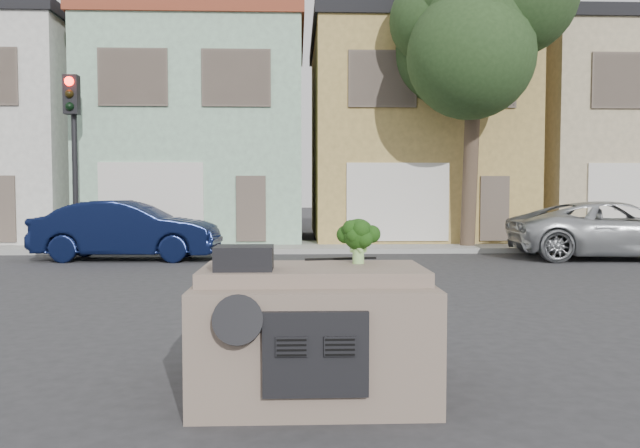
{
  "coord_description": "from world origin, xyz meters",
  "views": [
    {
      "loc": [
        -0.14,
        -8.55,
        1.77
      ],
      "look_at": [
        0.2,
        0.5,
        1.3
      ],
      "focal_mm": 35.0,
      "sensor_mm": 36.0,
      "label": 1
    }
  ],
  "objects": [
    {
      "name": "broccoli",
      "position": [
        0.42,
        -2.93,
        1.33
      ],
      "size": [
        0.48,
        0.48,
        0.42
      ],
      "primitive_type": "cube",
      "rotation": [
        0.0,
        0.0,
        0.97
      ],
      "color": "#15340C",
      "rests_on": "car_dashboard"
    },
    {
      "name": "townhouse_beige",
      "position": [
        11.5,
        14.5,
        3.77
      ],
      "size": [
        7.2,
        8.2,
        7.55
      ],
      "primitive_type": "cube",
      "color": "tan",
      "rests_on": "ground"
    },
    {
      "name": "silver_pickup",
      "position": [
        8.28,
        7.56,
        0.0
      ],
      "size": [
        5.63,
        2.96,
        1.51
      ],
      "primitive_type": "imported",
      "rotation": [
        0.0,
        0.0,
        1.49
      ],
      "color": "#A8ABAE",
      "rests_on": "ground"
    },
    {
      "name": "sidewalk",
      "position": [
        0.0,
        10.5,
        0.07
      ],
      "size": [
        40.0,
        3.0,
        0.15
      ],
      "primitive_type": "cube",
      "color": "gray",
      "rests_on": "ground"
    },
    {
      "name": "car_dashboard",
      "position": [
        0.0,
        -3.0,
        0.56
      ],
      "size": [
        2.0,
        1.8,
        1.12
      ],
      "primitive_type": "cube",
      "color": "#776557",
      "rests_on": "ground"
    },
    {
      "name": "wiper_arm",
      "position": [
        0.28,
        -2.62,
        1.13
      ],
      "size": [
        0.69,
        0.15,
        0.02
      ],
      "primitive_type": "cube",
      "rotation": [
        0.0,
        0.0,
        0.17
      ],
      "color": "black",
      "rests_on": "car_dashboard"
    },
    {
      "name": "townhouse_tan",
      "position": [
        4.0,
        14.5,
        3.77
      ],
      "size": [
        7.2,
        8.2,
        7.55
      ],
      "primitive_type": "cube",
      "color": "tan",
      "rests_on": "ground"
    },
    {
      "name": "navy_sedan",
      "position": [
        -4.52,
        7.74,
        0.0
      ],
      "size": [
        4.71,
        1.78,
        1.54
      ],
      "primitive_type": "imported",
      "rotation": [
        0.0,
        0.0,
        1.54
      ],
      "color": "black",
      "rests_on": "ground"
    },
    {
      "name": "traffic_signal",
      "position": [
        -6.5,
        9.5,
        2.55
      ],
      "size": [
        0.4,
        0.4,
        5.1
      ],
      "primitive_type": "cube",
      "color": "black",
      "rests_on": "ground"
    },
    {
      "name": "townhouse_mint",
      "position": [
        -3.5,
        14.5,
        3.77
      ],
      "size": [
        7.2,
        8.2,
        7.55
      ],
      "primitive_type": "cube",
      "color": "#92BB9D",
      "rests_on": "ground"
    },
    {
      "name": "tree_near",
      "position": [
        5.0,
        9.8,
        4.25
      ],
      "size": [
        4.4,
        4.0,
        8.5
      ],
      "primitive_type": "cube",
      "color": "#253D1C",
      "rests_on": "ground"
    },
    {
      "name": "ground_plane",
      "position": [
        0.0,
        0.0,
        0.0
      ],
      "size": [
        120.0,
        120.0,
        0.0
      ],
      "primitive_type": "plane",
      "color": "#303033",
      "rests_on": "ground"
    },
    {
      "name": "instrument_hump",
      "position": [
        -0.58,
        -3.35,
        1.22
      ],
      "size": [
        0.48,
        0.38,
        0.2
      ],
      "primitive_type": "cube",
      "color": "black",
      "rests_on": "car_dashboard"
    }
  ]
}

